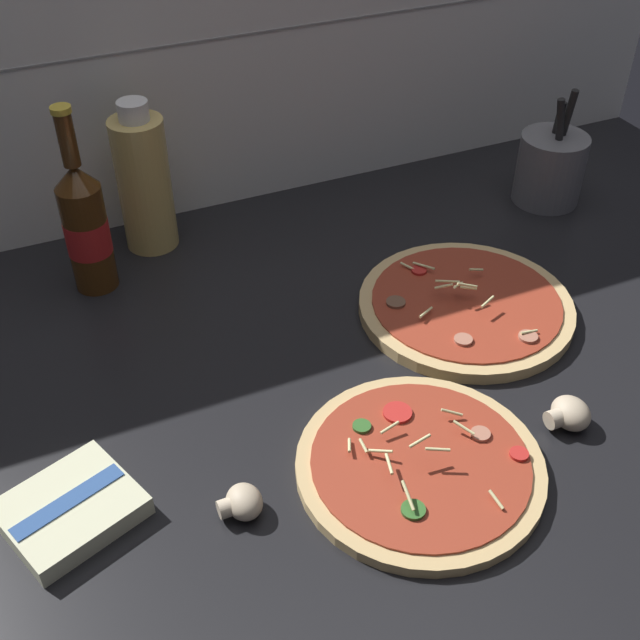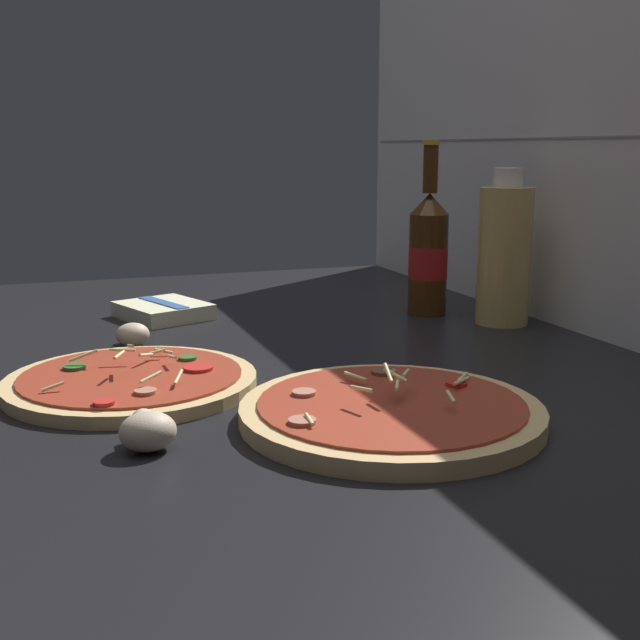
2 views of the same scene
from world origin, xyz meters
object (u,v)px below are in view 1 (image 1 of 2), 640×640
dish_towel (71,509)px  pizza_far (465,306)px  oil_bottle (144,182)px  utensil_crock (550,168)px  mushroom_right (242,502)px  mushroom_left (569,414)px  beer_bottle (86,225)px  pizza_near (420,465)px

dish_towel → pizza_far: bearing=13.1°
pizza_far → oil_bottle: oil_bottle is taller
pizza_far → utensil_crock: bearing=36.2°
pizza_far → mushroom_right: (-39.70, -19.86, 0.59)cm
mushroom_left → mushroom_right: 39.37cm
utensil_crock → beer_bottle: bearing=175.2°
pizza_far → oil_bottle: 50.25cm
mushroom_left → mushroom_right: size_ratio=1.11×
mushroom_left → dish_towel: bearing=169.7°
mushroom_left → pizza_near: bearing=177.3°
pizza_far → oil_bottle: (-35.15, 34.58, 9.68)cm
beer_bottle → dish_towel: bearing=-105.3°
pizza_far → beer_bottle: 53.58cm
pizza_near → mushroom_left: bearing=-2.7°
pizza_near → beer_bottle: (-25.50, 49.52, 9.14)cm
oil_bottle → dish_towel: bearing=-113.9°
pizza_near → mushroom_right: pizza_near is taller
beer_bottle → dish_towel: 42.66cm
utensil_crock → pizza_far: bearing=-143.8°
pizza_far → dish_towel: bearing=-166.9°
pizza_near → dish_towel: pizza_near is taller
pizza_near → mushroom_left: size_ratio=5.22×
oil_bottle → utensil_crock: 65.37cm
pizza_near → utensil_crock: utensil_crock is taller
mushroom_right → beer_bottle: bearing=96.8°
utensil_crock → dish_towel: utensil_crock is taller
pizza_far → oil_bottle: size_ratio=1.27×
pizza_near → pizza_far: pizza_far is taller
dish_towel → oil_bottle: bearing=66.1°
oil_bottle → mushroom_right: oil_bottle is taller
mushroom_left → utensil_crock: (29.09, 44.20, 4.19)cm
beer_bottle → mushroom_left: bearing=-48.4°
pizza_far → utensil_crock: utensil_crock is taller
pizza_far → pizza_near: bearing=-131.5°
pizza_near → beer_bottle: size_ratio=1.01×
mushroom_left → dish_towel: size_ratio=0.33×
mushroom_right → dish_towel: mushroom_right is taller
beer_bottle → mushroom_left: beer_bottle is taller
pizza_near → oil_bottle: oil_bottle is taller
mushroom_left → utensil_crock: size_ratio=0.27×
utensil_crock → dish_towel: size_ratio=1.19×
oil_bottle → dish_towel: (-21.15, -47.71, -9.46)cm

